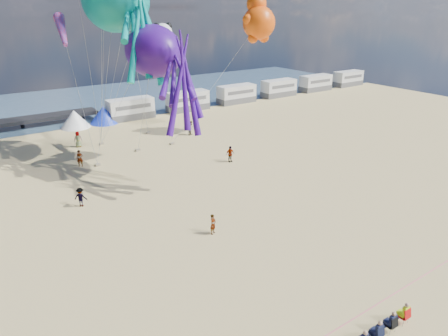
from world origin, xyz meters
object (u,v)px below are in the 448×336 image
sandbag_c (172,144)px  windsock_left (62,30)px  motorhome_3 (279,88)px  kite_teddy_orange (259,23)px  tent_blue (104,115)px  kite_octopus_teal (115,0)px  beachgoer_2 (81,197)px  motorhome_1 (188,101)px  beachgoer_1 (191,128)px  motorhome_5 (348,78)px  sandbag_d (148,133)px  motorhome_4 (316,83)px  motorhome_0 (131,109)px  beachgoer_5 (80,158)px  standing_person (213,224)px  spectator_row (376,330)px  motorhome_2 (237,94)px  sandbag_b (138,150)px  kite_panda (166,51)px  beachgoer_0 (78,139)px  tent_white (75,119)px  windsock_mid (126,15)px  sandbag_e (102,144)px  sandbag_a (98,165)px  windsock_right (146,49)px  beachgoer_3 (230,154)px  kite_octopus_purple (153,51)px

sandbag_c → windsock_left: 16.75m
motorhome_3 → kite_teddy_orange: size_ratio=0.98×
tent_blue → kite_octopus_teal: size_ratio=0.31×
beachgoer_2 → sandbag_c: size_ratio=3.27×
motorhome_1 → beachgoer_1: (-6.13, -11.81, -0.60)m
motorhome_5 → tent_blue: 51.50m
sandbag_d → motorhome_4: bearing=11.9°
tent_blue → motorhome_4: bearing=0.0°
kite_teddy_orange → tent_blue: bearing=155.7°
motorhome_0 → beachgoer_5: 18.86m
standing_person → spectator_row: bearing=-112.6°
motorhome_2 → beachgoer_5: motorhome_2 is taller
sandbag_b → windsock_left: size_ratio=0.08×
motorhome_0 → motorhome_5: bearing=0.0°
tent_blue → kite_panda: bearing=-84.8°
motorhome_0 → motorhome_2: same height
beachgoer_0 → motorhome_0: bearing=-121.5°
motorhome_0 → motorhome_4: bearing=0.0°
tent_blue → beachgoer_5: bearing=-116.6°
motorhome_2 → sandbag_c: motorhome_2 is taller
spectator_row → windsock_left: (-4.81, 33.85, 12.52)m
motorhome_0 → sandbag_b: size_ratio=13.20×
motorhome_5 → tent_white: motorhome_5 is taller
motorhome_4 → windsock_left: (-48.91, -12.69, 11.67)m
beachgoer_5 → windsock_mid: size_ratio=0.30×
beachgoer_2 → windsock_mid: bearing=-93.4°
windsock_left → sandbag_e: bearing=55.6°
motorhome_0 → sandbag_a: (-10.02, -15.78, -1.39)m
beachgoer_2 → windsock_right: size_ratio=0.29×
motorhome_0 → kite_panda: bearing=-97.8°
beachgoer_3 → kite_octopus_purple: kite_octopus_purple is taller
beachgoer_2 → beachgoer_3: size_ratio=0.94×
tent_white → sandbag_e: bearing=-86.7°
motorhome_4 → sandbag_e: 46.43m
tent_blue → windsock_mid: 18.74m
sandbag_e → kite_octopus_purple: bearing=-76.9°
kite_teddy_orange → beachgoer_2: bearing=-140.1°
tent_white → spectator_row: (1.90, -46.54, -0.55)m
beachgoer_5 → kite_octopus_purple: size_ratio=0.16×
kite_octopus_purple → windsock_mid: windsock_mid is taller
beachgoer_0 → windsock_right: windsock_right is taller
motorhome_1 → beachgoer_0: 21.20m
motorhome_0 → standing_person: size_ratio=4.29×
beachgoer_1 → sandbag_a: bearing=167.5°
motorhome_0 → sandbag_e: bearing=-128.9°
beachgoer_2 → windsock_left: 17.00m
beachgoer_5 → sandbag_e: bearing=76.4°
tent_blue → windsock_left: (-6.91, -12.69, 11.97)m
windsock_mid → windsock_right: (1.28, -1.48, -3.27)m
motorhome_3 → motorhome_4: bearing=0.0°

